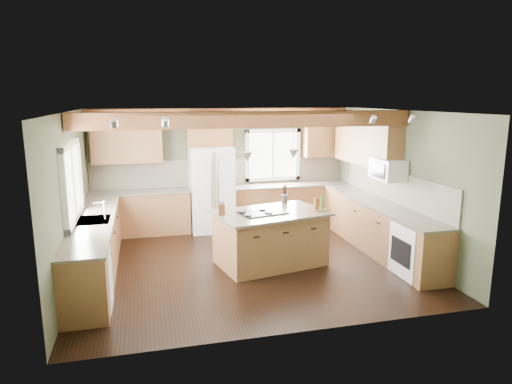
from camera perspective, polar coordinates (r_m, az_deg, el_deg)
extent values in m
plane|color=black|center=(8.04, -1.02, -8.79)|extent=(5.60, 5.60, 0.00)
plane|color=silver|center=(7.53, -1.09, 10.08)|extent=(5.60, 5.60, 0.00)
plane|color=#4D543B|center=(10.09, -4.25, 3.06)|extent=(5.60, 0.00, 5.60)
plane|color=#4D543B|center=(7.57, -22.17, -0.71)|extent=(0.00, 5.00, 5.00)
plane|color=#4D543B|center=(8.73, 17.16, 1.20)|extent=(0.00, 5.00, 5.00)
cube|color=brown|center=(7.39, -0.83, 9.04)|extent=(5.55, 0.26, 0.26)
cube|color=brown|center=(9.88, -4.26, 10.10)|extent=(5.55, 0.20, 0.10)
cube|color=brown|center=(10.09, -4.23, 2.54)|extent=(5.58, 0.03, 0.58)
cube|color=brown|center=(8.78, 16.87, 0.68)|extent=(0.03, 3.70, 0.58)
cube|color=brown|center=(9.83, -14.21, -2.63)|extent=(2.02, 0.60, 0.88)
cube|color=#4D4638|center=(9.73, -14.35, 0.00)|extent=(2.06, 0.64, 0.04)
cube|color=brown|center=(10.33, 4.28, -1.60)|extent=(2.62, 0.60, 0.88)
cube|color=#4D4638|center=(10.23, 4.32, 0.91)|extent=(2.66, 0.64, 0.04)
cube|color=brown|center=(7.80, -19.44, -6.70)|extent=(0.60, 3.70, 0.88)
cube|color=#4D4638|center=(7.67, -19.67, -3.44)|extent=(0.64, 3.74, 0.04)
cube|color=brown|center=(8.82, 14.98, -4.32)|extent=(0.60, 3.70, 0.88)
cube|color=#4D4638|center=(8.70, 15.14, -1.40)|extent=(0.64, 3.74, 0.04)
cube|color=brown|center=(9.70, -15.85, 6.17)|extent=(1.40, 0.35, 0.90)
cube|color=brown|center=(9.78, -5.90, 7.77)|extent=(0.96, 0.35, 0.70)
cube|color=brown|center=(9.34, 13.63, 6.08)|extent=(0.35, 2.20, 0.90)
cube|color=brown|center=(10.49, 8.43, 6.87)|extent=(0.90, 0.35, 0.90)
cube|color=white|center=(7.57, -22.11, 1.23)|extent=(0.04, 1.60, 1.05)
cube|color=white|center=(10.30, 2.09, 4.66)|extent=(1.10, 0.04, 1.00)
cube|color=#262628|center=(7.67, -19.67, -3.40)|extent=(0.50, 0.65, 0.03)
cylinder|color=#B2B2B7|center=(7.62, -18.40, -2.29)|extent=(0.02, 0.02, 0.28)
cube|color=white|center=(6.59, -20.35, -10.29)|extent=(0.60, 0.60, 0.84)
cube|color=white|center=(7.76, 19.55, -6.89)|extent=(0.60, 0.72, 0.84)
cube|color=white|center=(8.54, 16.16, 2.73)|extent=(0.40, 0.70, 0.38)
cone|color=#B2B2B7|center=(7.34, -1.10, 4.40)|extent=(0.18, 0.18, 0.16)
cone|color=#B2B2B7|center=(7.74, 4.69, 4.74)|extent=(0.18, 0.18, 0.16)
cube|color=white|center=(9.75, -5.57, 0.34)|extent=(0.90, 0.74, 1.80)
cube|color=brown|center=(7.85, 1.80, -5.91)|extent=(1.90, 1.39, 0.88)
cube|color=#4D4638|center=(7.72, 1.82, -2.66)|extent=(2.03, 1.52, 0.04)
cube|color=black|center=(7.65, 0.88, -2.56)|extent=(0.83, 0.64, 0.02)
cube|color=#59321A|center=(7.52, -4.35, -2.21)|extent=(0.11, 0.08, 0.18)
cylinder|color=#3E3631|center=(8.36, 3.59, -0.86)|extent=(0.13, 0.13, 0.15)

